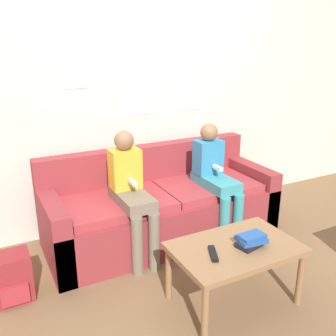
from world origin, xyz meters
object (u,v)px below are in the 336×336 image
object	(u,v)px
coffee_table	(235,253)
backpack	(12,278)
couch	(161,208)
person_left	(132,191)
tv_remote	(213,254)
person_right	(216,176)

from	to	relation	value
coffee_table	backpack	size ratio (longest dim) A/B	2.43
couch	coffee_table	bearing A→B (deg)	-88.40
person_left	tv_remote	size ratio (longest dim) A/B	6.05
coffee_table	tv_remote	distance (m)	0.20
couch	tv_remote	world-z (taller)	couch
couch	person_right	distance (m)	0.56
person_left	couch	bearing A→B (deg)	28.37
coffee_table	person_left	distance (m)	0.95
coffee_table	backpack	bearing A→B (deg)	151.84
couch	coffee_table	world-z (taller)	couch
backpack	person_left	bearing A→B (deg)	8.22
tv_remote	backpack	distance (m)	1.38
couch	coffee_table	xyz separation A→B (m)	(0.03, -1.04, 0.10)
person_right	coffee_table	bearing A→B (deg)	-116.12
person_left	coffee_table	bearing A→B (deg)	-65.77
person_right	tv_remote	xyz separation A→B (m)	(-0.61, -0.87, -0.13)
couch	backpack	bearing A→B (deg)	-165.87
tv_remote	backpack	size ratio (longest dim) A/B	0.50
coffee_table	tv_remote	size ratio (longest dim) A/B	4.84
person_right	tv_remote	bearing A→B (deg)	-124.92
person_right	tv_remote	world-z (taller)	person_right
backpack	coffee_table	bearing A→B (deg)	-28.16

